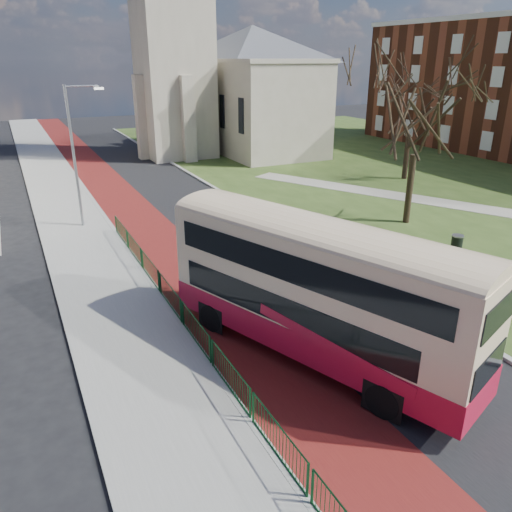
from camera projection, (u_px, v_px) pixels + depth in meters
ground at (303, 359)px, 16.81m from camera, size 160.00×160.00×0.00m
road_carriageway at (170, 206)px, 34.10m from camera, size 9.00×120.00×0.01m
bus_lane at (131, 211)px, 32.99m from camera, size 3.40×120.00×0.01m
pavement_west at (70, 218)px, 31.41m from camera, size 4.00×120.00×0.12m
kerb_west at (103, 214)px, 32.23m from camera, size 0.25×120.00×0.13m
kerb_east at (221, 192)px, 37.63m from camera, size 0.25×80.00×0.13m
grass_green at (421, 168)px, 45.82m from camera, size 40.00×80.00×0.04m
footpath at (482, 209)px, 33.34m from camera, size 18.84×32.82×0.03m
pedestrian_railing at (181, 312)px, 18.73m from camera, size 0.07×24.00×1.12m
gothic_church at (216, 18)px, 48.80m from camera, size 16.38×18.00×40.00m
streetlamp at (76, 150)px, 28.34m from camera, size 2.13×0.18×8.00m
bus at (316, 285)px, 16.07m from camera, size 6.33×11.24×4.62m
winter_tree_near at (420, 97)px, 28.01m from camera, size 9.53×9.53×10.66m
winter_tree_far at (413, 99)px, 39.53m from camera, size 7.94×7.94×9.26m
litter_bin at (457, 244)px, 25.66m from camera, size 0.68×0.68×0.98m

